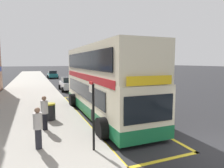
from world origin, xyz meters
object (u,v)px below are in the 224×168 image
Objects in this scene: double_decker_bus at (103,83)px; pedestrian_waiting_near_sign at (45,112)px; bus_stop_sign at (93,110)px; pedestrian_further_back at (38,127)px; parked_car_silver_behind at (69,84)px; litter_bin at (50,112)px; parked_car_teal_distant at (53,74)px; parked_car_grey_kerbside at (81,74)px.

double_decker_bus is 6.56× the size of pedestrian_waiting_near_sign.
bus_stop_sign reaches higher than pedestrian_further_back.
parked_car_silver_behind is 12.74m from litter_bin.
litter_bin is at bearing -96.20° from parked_car_teal_distant.
double_decker_bus reaches higher than pedestrian_waiting_near_sign.
pedestrian_further_back is 3.80m from litter_bin.
double_decker_bus is at bearing -89.10° from parked_car_silver_behind.
pedestrian_waiting_near_sign is (-1.56, 2.93, -0.62)m from bus_stop_sign.
pedestrian_waiting_near_sign is 1.73× the size of litter_bin.
litter_bin is at bearing 78.93° from pedestrian_further_back.
double_decker_bus is 4.36m from pedestrian_waiting_near_sign.
parked_car_teal_distant is (1.84, 35.92, -0.86)m from bus_stop_sign.
parked_car_silver_behind is 1.00× the size of parked_car_teal_distant.
parked_car_grey_kerbside reaches higher than litter_bin.
pedestrian_waiting_near_sign is at bearing -151.22° from double_decker_bus.
pedestrian_waiting_near_sign is (-3.40, -32.99, 0.24)m from parked_car_teal_distant.
bus_stop_sign is 35.98m from parked_car_teal_distant.
pedestrian_further_back is at bearing -105.22° from parked_car_grey_kerbside.
bus_stop_sign reaches higher than pedestrian_waiting_near_sign.
bus_stop_sign is at bearing -75.34° from litter_bin.
pedestrian_waiting_near_sign is at bearing -103.06° from litter_bin.
double_decker_bus is 5.43m from bus_stop_sign.
parked_car_silver_behind reaches higher than litter_bin.
double_decker_bus reaches higher than parked_car_silver_behind.
double_decker_bus reaches higher than litter_bin.
parked_car_silver_behind is at bearing -90.28° from parked_car_teal_distant.
parked_car_grey_kerbside is at bearing 77.47° from bus_stop_sign.
pedestrian_further_back reaches higher than parked_car_teal_distant.
pedestrian_waiting_near_sign is at bearing -104.17° from parked_car_silver_behind.
litter_bin is at bearing 76.94° from pedestrian_waiting_near_sign.
double_decker_bus is at bearing -90.11° from parked_car_teal_distant.
parked_car_silver_behind is 2.63× the size of pedestrian_further_back.
bus_stop_sign is (-2.15, -4.97, -0.40)m from double_decker_bus.
pedestrian_further_back is at bearing -96.80° from parked_car_teal_distant.
double_decker_bus is 5.90m from pedestrian_further_back.
pedestrian_further_back is (-0.35, -2.10, -0.04)m from pedestrian_waiting_near_sign.
parked_car_teal_distant is 31.53m from litter_bin.
parked_car_grey_kerbside is 1.00× the size of parked_car_teal_distant.
litter_bin is (-3.03, -31.38, -0.18)m from parked_car_teal_distant.
double_decker_bus is 11.37× the size of litter_bin.
parked_car_silver_behind is at bearing 83.32° from bus_stop_sign.
parked_car_grey_kerbside is at bearing 74.10° from pedestrian_further_back.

